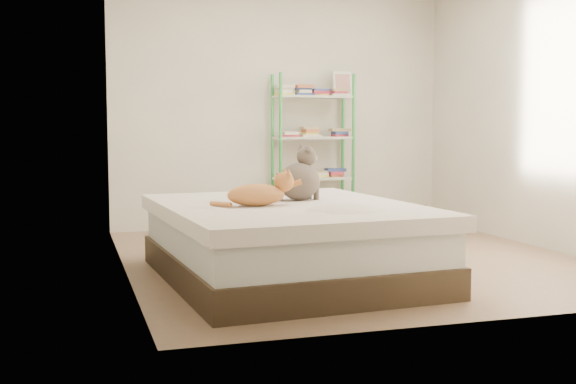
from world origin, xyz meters
name	(u,v)px	position (x,y,z in m)	size (l,w,h in m)	color
room	(352,106)	(0.00, 0.00, 1.30)	(3.81, 4.21, 2.61)	#9F7B59
bed	(287,241)	(-0.77, -0.65, 0.28)	(1.91, 2.32, 0.56)	#433320
orange_cat	(256,192)	(-1.03, -0.72, 0.66)	(0.50, 0.27, 0.20)	#C25B33
grey_cat	(299,173)	(-0.60, -0.42, 0.77)	(0.31, 0.37, 0.42)	#6F6257
shelf_unit	(313,150)	(0.31, 1.88, 0.87)	(0.92, 0.36, 1.74)	green
cardboard_box	(391,225)	(0.65, 0.58, 0.18)	(0.53, 0.51, 0.41)	#8C694C
white_bin	(231,213)	(-0.64, 1.85, 0.19)	(0.41, 0.38, 0.38)	silver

